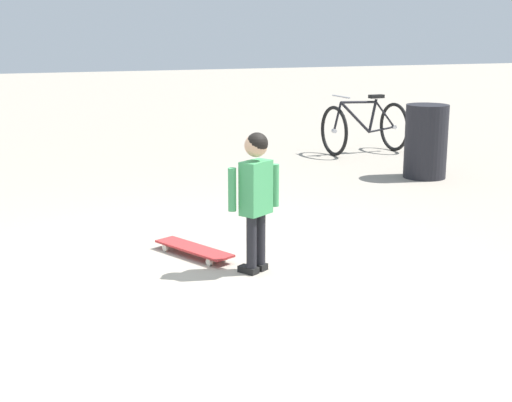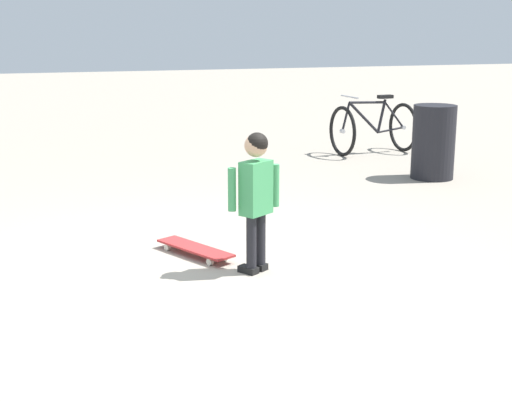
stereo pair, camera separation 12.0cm
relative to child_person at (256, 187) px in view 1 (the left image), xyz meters
name	(u,v)px [view 1 (the left image)]	position (x,y,z in m)	size (l,w,h in m)	color
ground_plane	(200,275)	(0.42, -0.07, -0.66)	(50.00, 50.00, 0.00)	#9E9384
child_person	(256,187)	(0.00, 0.00, 0.00)	(0.41, 0.26, 1.06)	black
skateboard	(194,249)	(0.34, -0.53, -0.60)	(0.50, 0.77, 0.07)	#B22D2D
bicycle_mid	(365,127)	(-3.28, -4.41, -0.28)	(1.12, 0.79, 0.85)	black
trash_bin	(426,141)	(-3.14, -2.61, -0.21)	(0.51, 0.51, 0.89)	black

